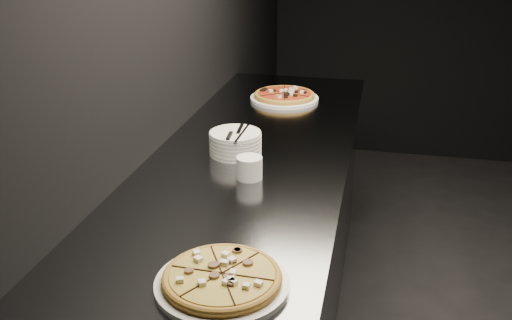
% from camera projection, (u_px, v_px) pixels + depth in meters
% --- Properties ---
extents(wall_left, '(0.02, 5.00, 2.80)m').
position_uv_depth(wall_left, '(152.00, 23.00, 2.07)').
color(wall_left, black).
rests_on(wall_left, floor).
extents(counter, '(0.74, 2.44, 0.92)m').
position_uv_depth(counter, '(252.00, 257.00, 2.36)').
color(counter, '#595B60').
rests_on(counter, floor).
extents(pizza_mushroom, '(0.33, 0.33, 0.04)m').
position_uv_depth(pizza_mushroom, '(222.00, 279.00, 1.38)').
color(pizza_mushroom, white).
rests_on(pizza_mushroom, counter).
extents(pizza_tomato, '(0.38, 0.38, 0.04)m').
position_uv_depth(pizza_tomato, '(284.00, 96.00, 2.83)').
color(pizza_tomato, white).
rests_on(pizza_tomato, counter).
extents(plate_stack, '(0.20, 0.20, 0.09)m').
position_uv_depth(plate_stack, '(235.00, 143.00, 2.16)').
color(plate_stack, white).
rests_on(plate_stack, counter).
extents(cutlery, '(0.07, 0.21, 0.01)m').
position_uv_depth(cutlery, '(236.00, 133.00, 2.13)').
color(cutlery, '#B6B9BE').
rests_on(cutlery, plate_stack).
extents(ramekin, '(0.09, 0.09, 0.08)m').
position_uv_depth(ramekin, '(249.00, 167.00, 1.96)').
color(ramekin, silver).
rests_on(ramekin, counter).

